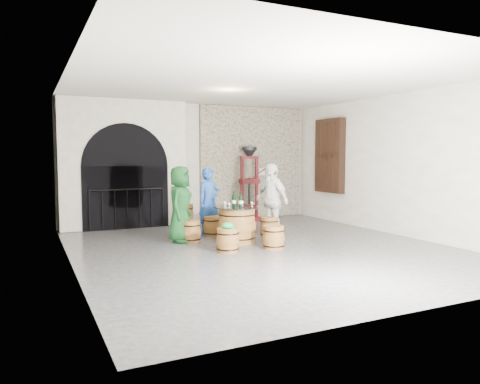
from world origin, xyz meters
name	(u,v)px	position (x,y,z in m)	size (l,w,h in m)	color
ground	(261,248)	(0.00, 0.00, 0.00)	(8.00, 8.00, 0.00)	#2F2F32
wall_back	(192,163)	(0.00, 4.00, 1.60)	(8.00, 8.00, 0.00)	beige
wall_front	(427,174)	(0.00, -4.00, 1.60)	(8.00, 8.00, 0.00)	beige
wall_left	(69,168)	(-3.50, 0.00, 1.60)	(8.00, 8.00, 0.00)	beige
wall_right	(398,165)	(3.50, 0.00, 1.60)	(8.00, 8.00, 0.00)	beige
ceiling	(262,82)	(0.00, 0.00, 3.20)	(8.00, 8.00, 0.00)	beige
stone_facing_panel	(252,163)	(1.80, 3.94, 1.60)	(3.20, 0.12, 3.18)	gray
arched_opening	(124,165)	(-1.90, 3.74, 1.58)	(3.10, 0.60, 3.19)	beige
shuttered_window	(329,156)	(3.38, 2.40, 1.80)	(0.23, 1.10, 2.00)	black
barrel_table	(237,225)	(-0.19, 0.73, 0.37)	(0.97, 0.97, 0.75)	brown
barrel_stool_left	(191,231)	(-1.05, 1.18, 0.22)	(0.44, 0.44, 0.45)	brown
barrel_stool_far	(213,226)	(-0.35, 1.69, 0.22)	(0.44, 0.44, 0.45)	brown
barrel_stool_right	(269,227)	(0.74, 1.01, 0.22)	(0.44, 0.44, 0.45)	brown
barrel_stool_near_right	(274,237)	(0.18, -0.17, 0.22)	(0.44, 0.44, 0.45)	brown
barrel_stool_near_left	(228,240)	(-0.75, -0.06, 0.22)	(0.44, 0.44, 0.45)	brown
green_cap	(228,226)	(-0.75, -0.06, 0.50)	(0.26, 0.22, 0.12)	#0D9845
person_green	(180,204)	(-1.24, 1.28, 0.80)	(0.78, 0.51, 1.59)	#103A17
person_blue	(209,201)	(-0.37, 1.83, 0.76)	(0.56, 0.37, 1.53)	navy
person_white	(272,200)	(0.80, 1.02, 0.82)	(0.96, 0.40, 1.63)	silver
wine_bottle_left	(234,200)	(-0.24, 0.76, 0.88)	(0.08, 0.08, 0.32)	black
wine_bottle_center	(241,201)	(-0.16, 0.61, 0.88)	(0.08, 0.08, 0.32)	black
wine_bottle_right	(234,200)	(-0.23, 0.79, 0.88)	(0.08, 0.08, 0.32)	black
tasting_glass_a	(229,205)	(-0.41, 0.63, 0.80)	(0.05, 0.05, 0.10)	#C07825
tasting_glass_b	(243,203)	(0.00, 0.86, 0.80)	(0.05, 0.05, 0.10)	#C07825
tasting_glass_c	(224,203)	(-0.34, 1.04, 0.80)	(0.05, 0.05, 0.10)	#C07825
tasting_glass_d	(239,203)	(-0.02, 0.97, 0.80)	(0.05, 0.05, 0.10)	#C07825
tasting_glass_e	(252,204)	(0.10, 0.61, 0.80)	(0.05, 0.05, 0.10)	#C07825
tasting_glass_f	(226,205)	(-0.45, 0.73, 0.80)	(0.05, 0.05, 0.10)	#C07825
side_barrel	(185,215)	(-0.45, 3.31, 0.28)	(0.43, 0.43, 0.57)	brown
corking_press	(249,178)	(1.47, 3.45, 1.19)	(0.86, 0.51, 2.05)	#4A0C11
control_box	(261,171)	(2.05, 3.86, 1.35)	(0.18, 0.10, 0.22)	silver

